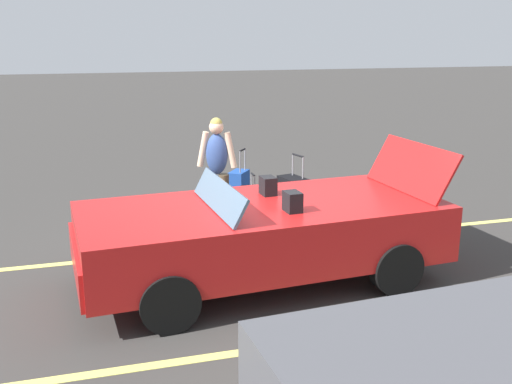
{
  "coord_description": "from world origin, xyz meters",
  "views": [
    {
      "loc": [
        1.84,
        6.17,
        2.81
      ],
      "look_at": [
        -0.27,
        -1.22,
        0.75
      ],
      "focal_mm": 41.54,
      "sensor_mm": 36.0,
      "label": 1
    }
  ],
  "objects_px": {
    "convertible_car": "(246,235)",
    "suitcase_medium_bright": "(239,189)",
    "suitcase_small_carryon": "(249,203)",
    "traveler_person": "(217,167)",
    "suitcase_large_black": "(293,201)"
  },
  "relations": [
    {
      "from": "suitcase_medium_bright",
      "to": "suitcase_small_carryon",
      "type": "distance_m",
      "value": 0.64
    },
    {
      "from": "convertible_car",
      "to": "traveler_person",
      "type": "xyz_separation_m",
      "value": [
        -0.12,
        -2.12,
        0.34
      ]
    },
    {
      "from": "convertible_car",
      "to": "suitcase_medium_bright",
      "type": "height_order",
      "value": "convertible_car"
    },
    {
      "from": "suitcase_medium_bright",
      "to": "suitcase_large_black",
      "type": "bearing_deg",
      "value": 151.37
    },
    {
      "from": "suitcase_medium_bright",
      "to": "traveler_person",
      "type": "bearing_deg",
      "value": 94.88
    },
    {
      "from": "convertible_car",
      "to": "suitcase_small_carryon",
      "type": "xyz_separation_m",
      "value": [
        -0.7,
        -2.42,
        -0.34
      ]
    },
    {
      "from": "suitcase_small_carryon",
      "to": "traveler_person",
      "type": "bearing_deg",
      "value": 28.58
    },
    {
      "from": "convertible_car",
      "to": "traveler_person",
      "type": "distance_m",
      "value": 2.15
    },
    {
      "from": "suitcase_large_black",
      "to": "suitcase_medium_bright",
      "type": "bearing_deg",
      "value": -79.65
    },
    {
      "from": "suitcase_medium_bright",
      "to": "suitcase_small_carryon",
      "type": "height_order",
      "value": "suitcase_medium_bright"
    },
    {
      "from": "suitcase_large_black",
      "to": "traveler_person",
      "type": "height_order",
      "value": "traveler_person"
    },
    {
      "from": "convertible_car",
      "to": "suitcase_large_black",
      "type": "distance_m",
      "value": 2.29
    },
    {
      "from": "convertible_car",
      "to": "traveler_person",
      "type": "height_order",
      "value": "traveler_person"
    },
    {
      "from": "convertible_car",
      "to": "suitcase_medium_bright",
      "type": "distance_m",
      "value": 3.15
    },
    {
      "from": "suitcase_small_carryon",
      "to": "suitcase_large_black",
      "type": "bearing_deg",
      "value": 137.42
    }
  ]
}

